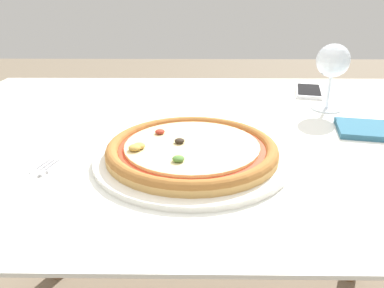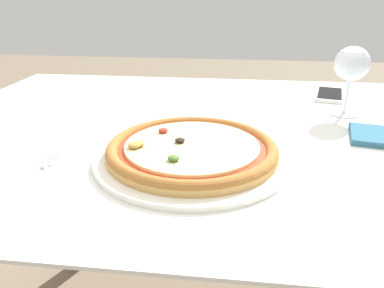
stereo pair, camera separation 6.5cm
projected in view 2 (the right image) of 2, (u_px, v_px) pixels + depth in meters
The scene contains 5 objects.
dining_table at pixel (217, 163), 0.85m from camera, with size 1.32×0.92×0.74m.
pizza_plate at pixel (192, 151), 0.65m from camera, with size 0.34×0.34×0.04m.
fork at pixel (30, 173), 0.61m from camera, with size 0.06×0.17×0.00m.
wine_glass_far_left at pixel (352, 66), 0.85m from camera, with size 0.08×0.08×0.16m.
cell_phone at pixel (330, 95), 1.04m from camera, with size 0.10×0.16×0.01m.
Camera 2 is at (0.03, -0.77, 1.02)m, focal length 35.00 mm.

